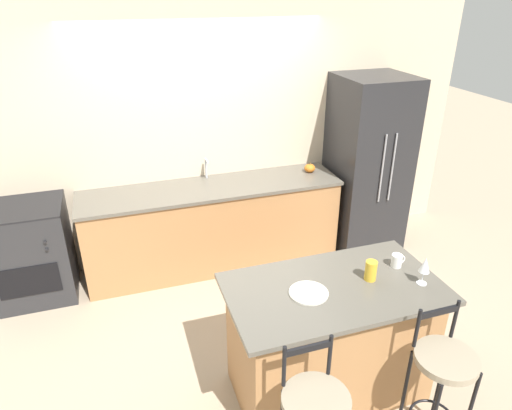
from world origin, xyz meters
name	(u,v)px	position (x,y,z in m)	size (l,w,h in m)	color
ground_plane	(223,281)	(0.00, 0.00, 0.00)	(18.00, 18.00, 0.00)	tan
wall_back	(202,136)	(0.00, 0.71, 1.35)	(6.00, 0.07, 2.70)	beige
back_counter	(213,225)	(0.00, 0.38, 0.46)	(2.67, 0.69, 0.92)	#A87547
sink_faucet	(206,166)	(0.00, 0.58, 1.06)	(0.02, 0.13, 0.22)	#ADAFB5
kitchen_island	(330,339)	(0.40, -1.59, 0.47)	(1.48, 0.83, 0.93)	#A87547
refrigerator	(367,164)	(1.76, 0.31, 0.97)	(0.75, 0.78, 1.94)	#232326
oven_range	(30,252)	(-1.79, 0.37, 0.48)	(0.73, 0.66, 0.96)	#28282B
bar_stool_far	(442,374)	(0.84, -2.22, 0.61)	(0.38, 0.38, 1.04)	black
dinner_plate	(309,293)	(0.20, -1.60, 0.94)	(0.27, 0.27, 0.02)	beige
wine_glass	(425,266)	(0.99, -1.74, 1.08)	(0.07, 0.07, 0.21)	white
coffee_mug	(397,261)	(0.94, -1.50, 0.98)	(0.11, 0.08, 0.10)	white
tumbler_cup	(371,271)	(0.67, -1.58, 1.00)	(0.08, 0.08, 0.15)	gold
pumpkin_decoration	(310,168)	(1.11, 0.41, 0.97)	(0.12, 0.12, 0.12)	orange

